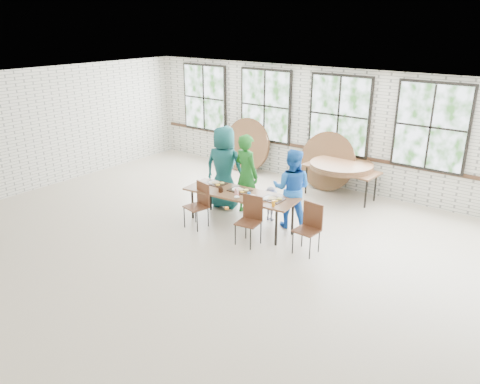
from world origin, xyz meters
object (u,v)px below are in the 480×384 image
(dining_table, at_px, (240,195))
(chair_near_right, at_px, (251,216))
(chair_near_left, at_px, (200,201))
(storage_table, at_px, (341,170))

(dining_table, relative_size, chair_near_right, 2.59)
(chair_near_left, xyz_separation_m, chair_near_right, (1.29, 0.02, 0.00))
(chair_near_right, bearing_deg, storage_table, 76.96)
(chair_near_left, bearing_deg, dining_table, 49.73)
(chair_near_left, relative_size, storage_table, 0.51)
(dining_table, distance_m, storage_table, 2.95)
(chair_near_left, distance_m, storage_table, 3.68)
(chair_near_left, relative_size, chair_near_right, 1.00)
(storage_table, bearing_deg, dining_table, -103.27)
(chair_near_left, height_order, storage_table, chair_near_left)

